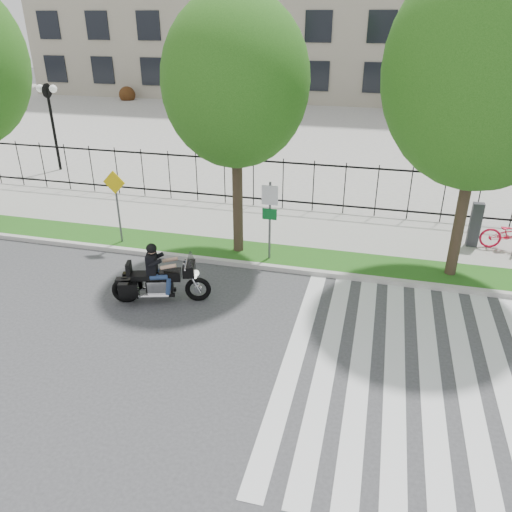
# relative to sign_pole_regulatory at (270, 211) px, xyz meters

# --- Properties ---
(ground) EXTENTS (120.00, 120.00, 0.00)m
(ground) POSITION_rel_sign_pole_regulatory_xyz_m (-0.53, -4.58, -1.74)
(ground) COLOR #3A3A3D
(ground) RESTS_ON ground
(curb) EXTENTS (60.00, 0.20, 0.15)m
(curb) POSITION_rel_sign_pole_regulatory_xyz_m (-0.53, -0.48, -1.66)
(curb) COLOR #B8B5AD
(curb) RESTS_ON ground
(grass_verge) EXTENTS (60.00, 1.50, 0.15)m
(grass_verge) POSITION_rel_sign_pole_regulatory_xyz_m (-0.53, 0.37, -1.66)
(grass_verge) COLOR #194B12
(grass_verge) RESTS_ON ground
(sidewalk) EXTENTS (60.00, 3.50, 0.15)m
(sidewalk) POSITION_rel_sign_pole_regulatory_xyz_m (-0.53, 2.87, -1.66)
(sidewalk) COLOR gray
(sidewalk) RESTS_ON ground
(plaza) EXTENTS (80.00, 34.00, 0.10)m
(plaza) POSITION_rel_sign_pole_regulatory_xyz_m (-0.53, 20.42, -1.69)
(plaza) COLOR gray
(plaza) RESTS_ON ground
(crosswalk_stripes) EXTENTS (5.70, 8.00, 0.01)m
(crosswalk_stripes) POSITION_rel_sign_pole_regulatory_xyz_m (4.29, -4.58, -1.73)
(crosswalk_stripes) COLOR silver
(crosswalk_stripes) RESTS_ON ground
(iron_fence) EXTENTS (30.00, 0.06, 2.00)m
(iron_fence) POSITION_rel_sign_pole_regulatory_xyz_m (-0.53, 4.62, -0.59)
(iron_fence) COLOR black
(iron_fence) RESTS_ON sidewalk
(lamp_post_left) EXTENTS (1.06, 0.70, 4.25)m
(lamp_post_left) POSITION_rel_sign_pole_regulatory_xyz_m (-12.53, 7.42, 1.47)
(lamp_post_left) COLOR black
(lamp_post_left) RESTS_ON ground
(street_tree_1) EXTENTS (4.26, 4.26, 7.71)m
(street_tree_1) POSITION_rel_sign_pole_regulatory_xyz_m (-1.12, 0.37, 3.66)
(street_tree_1) COLOR #392B1F
(street_tree_1) RESTS_ON grass_verge
(street_tree_2) EXTENTS (5.25, 5.25, 8.71)m
(street_tree_2) POSITION_rel_sign_pole_regulatory_xyz_m (5.47, 0.37, 4.09)
(street_tree_2) COLOR #392B1F
(street_tree_2) RESTS_ON grass_verge
(sign_pole_regulatory) EXTENTS (0.50, 0.09, 2.50)m
(sign_pole_regulatory) POSITION_rel_sign_pole_regulatory_xyz_m (0.00, 0.00, 0.00)
(sign_pole_regulatory) COLOR #59595B
(sign_pole_regulatory) RESTS_ON grass_verge
(sign_pole_warning) EXTENTS (0.78, 0.09, 2.49)m
(sign_pole_warning) POSITION_rel_sign_pole_regulatory_xyz_m (-5.16, 0.00, 0.00)
(sign_pole_warning) COLOR #59595B
(sign_pole_warning) RESTS_ON grass_verge
(motorcycle_rider) EXTENTS (2.64, 1.21, 2.09)m
(motorcycle_rider) POSITION_rel_sign_pole_regulatory_xyz_m (-2.32, -3.06, -1.05)
(motorcycle_rider) COLOR black
(motorcycle_rider) RESTS_ON ground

